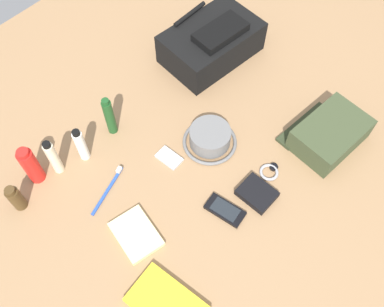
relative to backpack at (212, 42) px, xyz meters
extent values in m
cube|color=#946F4B|center=(-0.40, -0.26, -0.08)|extent=(2.64, 2.02, 0.02)
cube|color=black|center=(0.00, 0.00, 0.00)|extent=(0.38, 0.27, 0.13)
cube|color=black|center=(0.00, -0.04, 0.07)|extent=(0.21, 0.12, 0.03)
cylinder|color=black|center=(0.00, 0.11, 0.07)|extent=(0.16, 0.02, 0.02)
cube|color=#384228|center=(-0.04, -0.55, -0.02)|extent=(0.26, 0.19, 0.09)
cube|color=#2C3520|center=(-0.04, -0.46, -0.06)|extent=(0.24, 0.08, 0.01)
cylinder|color=slate|center=(-0.31, -0.25, -0.03)|extent=(0.14, 0.14, 0.06)
torus|color=slate|center=(-0.31, -0.25, -0.06)|extent=(0.18, 0.18, 0.01)
cylinder|color=#473319|center=(-0.87, 0.03, -0.02)|extent=(0.04, 0.04, 0.09)
cylinder|color=#473319|center=(-0.87, 0.03, 0.03)|extent=(0.03, 0.03, 0.01)
cylinder|color=red|center=(-0.78, 0.07, 0.00)|extent=(0.05, 0.05, 0.14)
cylinder|color=red|center=(-0.78, 0.07, 0.08)|extent=(0.04, 0.04, 0.01)
cylinder|color=beige|center=(-0.71, 0.04, 0.00)|extent=(0.03, 0.03, 0.14)
cylinder|color=black|center=(-0.71, 0.04, 0.08)|extent=(0.02, 0.02, 0.01)
cylinder|color=white|center=(-0.62, 0.01, 0.00)|extent=(0.03, 0.03, 0.13)
cylinder|color=black|center=(-0.62, 0.01, 0.07)|extent=(0.02, 0.02, 0.01)
cylinder|color=#19471E|center=(-0.49, 0.02, 0.01)|extent=(0.03, 0.03, 0.15)
cylinder|color=#19471E|center=(-0.49, 0.02, 0.09)|extent=(0.02, 0.02, 0.01)
cube|color=yellow|center=(-0.79, -0.51, -0.06)|extent=(0.15, 0.22, 0.02)
cube|color=white|center=(-0.79, -0.51, -0.06)|extent=(0.14, 0.21, 0.01)
cube|color=black|center=(-0.47, -0.46, -0.06)|extent=(0.07, 0.13, 0.01)
cube|color=black|center=(-0.47, -0.46, -0.05)|extent=(0.06, 0.09, 0.00)
cube|color=#B7B7BC|center=(-0.45, -0.20, -0.06)|extent=(0.05, 0.09, 0.01)
cylinder|color=silver|center=(-0.45, -0.21, -0.06)|extent=(0.03, 0.03, 0.00)
torus|color=#99999E|center=(-0.27, -0.48, -0.06)|extent=(0.06, 0.06, 0.01)
cylinder|color=black|center=(-0.25, -0.48, -0.06)|extent=(0.03, 0.03, 0.01)
cylinder|color=blue|center=(-0.66, -0.14, -0.06)|extent=(0.18, 0.06, 0.01)
cube|color=white|center=(-0.59, -0.11, -0.05)|extent=(0.02, 0.02, 0.01)
cube|color=black|center=(-0.36, -0.50, -0.06)|extent=(0.09, 0.11, 0.02)
cube|color=beige|center=(-0.70, -0.31, -0.06)|extent=(0.14, 0.17, 0.02)
camera|label=1|loc=(-0.93, -0.73, 1.14)|focal=39.67mm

